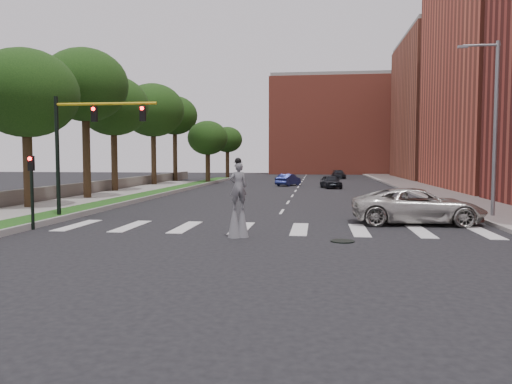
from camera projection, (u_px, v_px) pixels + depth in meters
The scene contains 24 objects.
ground_plane at pixel (268, 232), 21.05m from camera, with size 160.00×160.00×0.00m, color black.
grass_median at pixel (157, 193), 42.25m from camera, with size 2.00×60.00×0.25m, color #1B4915.
median_curb at pixel (169, 193), 42.12m from camera, with size 0.20×60.00×0.28m, color gray.
sidewalk_left at pixel (64, 204), 32.73m from camera, with size 4.00×60.00×0.18m, color gray.
sidewalk_right at pixel (436, 192), 44.25m from camera, with size 5.00×90.00×0.18m, color gray.
stone_wall at pixel (105, 186), 44.88m from camera, with size 0.50×56.00×1.10m, color #5D5850.
manhole at pixel (342, 241), 18.70m from camera, with size 0.90×0.90×0.04m, color black.
building_far at pixel (459, 109), 71.10m from camera, with size 16.00×22.00×20.00m, color #9D4F3A.
building_backdrop at pixel (339, 127), 96.90m from camera, with size 26.00×14.00×18.00m, color #BB4F3A.
streetlight at pixel (494, 123), 25.30m from camera, with size 2.05×0.20×9.00m.
traffic_signal at pixel (80, 137), 24.93m from camera, with size 5.30×0.23×6.20m.
secondary_signal at pixel (32, 185), 21.68m from camera, with size 0.25×0.21×3.23m.
stilt_performer at pixel (238, 205), 19.60m from camera, with size 0.81×0.68×3.15m.
suv_crossing at pixel (418, 206), 23.64m from camera, with size 2.82×6.12×1.70m, color #B8B5AE.
car_near at pixel (331, 182), 50.83m from camera, with size 1.60×3.97×1.35m, color black.
car_mid at pixel (288, 180), 55.25m from camera, with size 1.38×3.95×1.30m, color navy.
car_far at pixel (339, 174), 73.55m from camera, with size 1.77×4.35×1.26m, color black.
tree_1 at pixel (26, 94), 29.62m from camera, with size 6.18×6.18×9.60m.
tree_2 at pixel (85, 86), 36.46m from camera, with size 6.27×6.27×11.11m.
tree_3 at pixel (113, 106), 44.30m from camera, with size 6.24×6.24×10.38m.
tree_4 at pixel (153, 111), 55.00m from camera, with size 6.88×6.88×11.27m.
tree_5 at pixel (175, 116), 64.64m from camera, with size 5.89×5.89×11.08m.
tree_6 at pixel (208, 138), 59.42m from camera, with size 4.78×4.78×7.50m.
tree_7 at pixel (227, 140), 74.70m from camera, with size 4.50×4.50×7.71m.
Camera 1 is at (2.06, -20.78, 3.16)m, focal length 35.00 mm.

